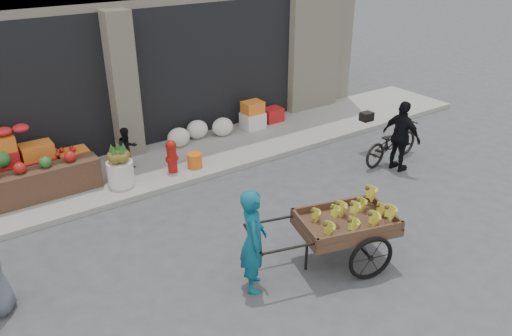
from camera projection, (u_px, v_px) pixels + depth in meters
ground at (255, 267)px, 7.77m from camera, size 80.00×80.00×0.00m
sidewalk at (147, 169)px, 10.78m from camera, size 18.00×2.20×0.12m
fruit_display at (16, 167)px, 9.45m from camera, size 3.10×1.12×1.24m
pineapple_bin at (121, 173)px, 9.89m from camera, size 0.52×0.52×0.50m
fire_hydrant at (172, 155)px, 10.36m from camera, size 0.22×0.22×0.71m
orange_bucket at (195, 160)px, 10.68m from camera, size 0.32×0.32×0.30m
right_bay_goods at (234, 121)px, 12.41m from camera, size 3.35×0.60×0.70m
seated_person at (127, 149)px, 10.44m from camera, size 0.51×0.43×0.93m
banana_cart at (343, 221)px, 7.57m from camera, size 2.64×1.59×1.03m
vendor_woman at (253, 241)px, 7.01m from camera, size 0.62×0.70×1.60m
bicycle at (391, 142)px, 11.10m from camera, size 1.76×0.74×0.90m
cyclist at (401, 137)px, 10.56m from camera, size 0.45×0.93×1.55m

